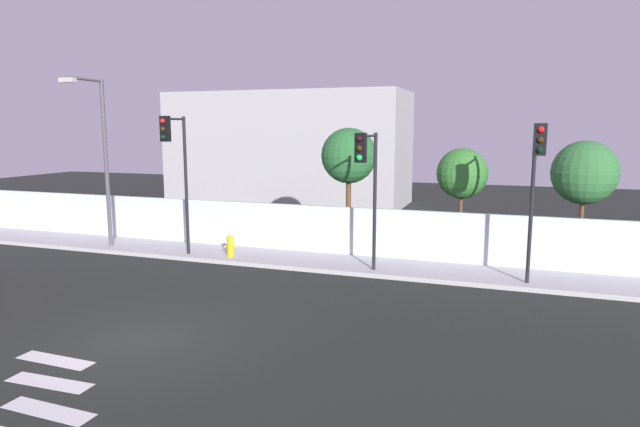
# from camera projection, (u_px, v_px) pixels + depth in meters

# --- Properties ---
(ground_plane) EXTENTS (80.00, 80.00, 0.00)m
(ground_plane) POSITION_uv_depth(u_px,v_px,m) (139.00, 340.00, 12.76)
(ground_plane) COLOR black
(sidewalk) EXTENTS (36.00, 2.40, 0.15)m
(sidewalk) POSITION_uv_depth(u_px,v_px,m) (280.00, 259.00, 20.40)
(sidewalk) COLOR #B4B4B4
(sidewalk) RESTS_ON ground
(perimeter_wall) EXTENTS (36.00, 0.18, 1.80)m
(perimeter_wall) POSITION_uv_depth(u_px,v_px,m) (292.00, 227.00, 21.45)
(perimeter_wall) COLOR silver
(perimeter_wall) RESTS_ON sidewalk
(traffic_light_left) EXTENTS (0.36, 1.29, 5.17)m
(traffic_light_left) POSITION_uv_depth(u_px,v_px,m) (175.00, 156.00, 19.87)
(traffic_light_left) COLOR black
(traffic_light_left) RESTS_ON sidewalk
(traffic_light_center) EXTENTS (0.35, 1.32, 4.88)m
(traffic_light_center) POSITION_uv_depth(u_px,v_px,m) (536.00, 170.00, 15.87)
(traffic_light_center) COLOR black
(traffic_light_center) RESTS_ON sidewalk
(traffic_light_right) EXTENTS (0.35, 1.76, 4.60)m
(traffic_light_right) POSITION_uv_depth(u_px,v_px,m) (367.00, 172.00, 17.29)
(traffic_light_right) COLOR black
(traffic_light_right) RESTS_ON sidewalk
(street_lamp_curbside) EXTENTS (0.61, 2.04, 6.60)m
(street_lamp_curbside) POSITION_uv_depth(u_px,v_px,m) (101.00, 149.00, 21.48)
(street_lamp_curbside) COLOR #4C4C51
(street_lamp_curbside) RESTS_ON sidewalk
(fire_hydrant) EXTENTS (0.44, 0.26, 0.82)m
(fire_hydrant) POSITION_uv_depth(u_px,v_px,m) (230.00, 245.00, 20.37)
(fire_hydrant) COLOR gold
(fire_hydrant) RESTS_ON sidewalk
(roadside_tree_leftmost) EXTENTS (2.18, 2.18, 4.92)m
(roadside_tree_leftmost) POSITION_uv_depth(u_px,v_px,m) (349.00, 156.00, 21.47)
(roadside_tree_leftmost) COLOR brown
(roadside_tree_leftmost) RESTS_ON ground
(roadside_tree_midleft) EXTENTS (1.87, 1.87, 4.18)m
(roadside_tree_midleft) POSITION_uv_depth(u_px,v_px,m) (462.00, 174.00, 20.14)
(roadside_tree_midleft) COLOR brown
(roadside_tree_midleft) RESTS_ON ground
(roadside_tree_midright) EXTENTS (2.20, 2.20, 4.48)m
(roadside_tree_midright) POSITION_uv_depth(u_px,v_px,m) (585.00, 173.00, 18.78)
(roadside_tree_midright) COLOR brown
(roadside_tree_midright) RESTS_ON ground
(low_building_distant) EXTENTS (15.41, 6.00, 7.20)m
(low_building_distant) POSITION_uv_depth(u_px,v_px,m) (289.00, 148.00, 36.06)
(low_building_distant) COLOR #ADADAD
(low_building_distant) RESTS_ON ground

